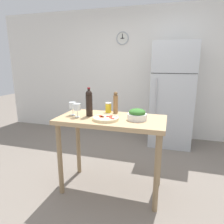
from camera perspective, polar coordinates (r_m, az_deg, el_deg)
ground_plane at (r=2.68m, az=-0.19°, el=-20.94°), size 14.00×14.00×0.00m
wall_back at (r=4.25m, az=7.96°, el=10.73°), size 6.40×0.08×2.60m
refrigerator at (r=3.86m, az=16.76°, el=4.60°), size 0.75×0.69×1.88m
prep_counter at (r=2.32m, az=-0.21°, el=-4.73°), size 1.22×0.61×0.92m
wine_bottle at (r=2.33m, az=-6.55°, el=2.70°), size 0.08×0.08×0.34m
wine_glass_near at (r=2.32m, az=-9.93°, el=1.26°), size 0.08×0.08×0.16m
wine_glass_far at (r=2.42m, az=-11.20°, el=1.77°), size 0.08×0.08×0.16m
pepper_mill at (r=2.45m, az=1.03°, el=2.59°), size 0.06×0.06×0.27m
salad_bowl at (r=2.20m, az=7.19°, el=-0.77°), size 0.22×0.22×0.12m
homemade_pizza at (r=2.20m, az=-1.79°, el=-1.79°), size 0.29×0.29×0.03m
salt_canister at (r=2.50m, az=-1.05°, el=1.28°), size 0.07×0.07×0.13m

